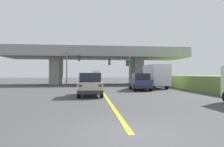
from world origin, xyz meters
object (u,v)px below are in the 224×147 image
Objects in this scene: suv_lead at (90,84)px; box_truck at (154,76)px; traffic_signal_farside at (71,64)px; traffic_signal_nearside at (122,66)px; highway_sign at (129,66)px; semi_truck_distant at (96,75)px; suv_crossing at (140,82)px.

suv_lead is 12.75m from box_truck.
box_truck is at bearing -27.80° from traffic_signal_farside.
traffic_signal_nearside is (5.23, 14.73, 2.25)m from suv_lead.
highway_sign is at bearing 102.12° from box_truck.
semi_truck_distant is (1.81, 48.54, 0.59)m from suv_lead.
highway_sign reaches higher than semi_truck_distant.
traffic_signal_nearside is 3.42m from highway_sign.
box_truck is (8.87, 9.13, 0.65)m from suv_lead.
suv_crossing is at bearing 43.17° from suv_lead.
box_truck is 0.92× the size of semi_truck_distant.
traffic_signal_farside is (-3.19, 15.49, 2.60)m from suv_lead.
box_truck is at bearing 45.81° from suv_lead.
suv_lead is 16.03m from traffic_signal_farside.
suv_crossing is at bearing -95.35° from highway_sign.
highway_sign is at bearing 68.21° from suv_lead.
suv_crossing is 12.36m from highway_sign.
box_truck reaches higher than semi_truck_distant.
suv_crossing is at bearing -84.55° from semi_truck_distant.
semi_truck_distant is at bearing 87.86° from suv_lead.
semi_truck_distant is (-5.23, 30.91, -1.75)m from highway_sign.
suv_lead is 0.61× the size of box_truck.
suv_lead is 0.73× the size of traffic_signal_farside.
semi_truck_distant is at bearing 99.61° from highway_sign.
traffic_signal_nearside is 0.88× the size of traffic_signal_farside.
highway_sign is 0.62× the size of semi_truck_distant.
highway_sign reaches higher than suv_lead.
box_truck is 6.87m from traffic_signal_nearside.
highway_sign is (7.05, 17.63, 2.34)m from suv_lead.
highway_sign is 31.40m from semi_truck_distant.
traffic_signal_farside is at bearing -168.19° from highway_sign.
traffic_signal_nearside is at bearing -84.23° from semi_truck_distant.
box_truck reaches higher than suv_lead.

